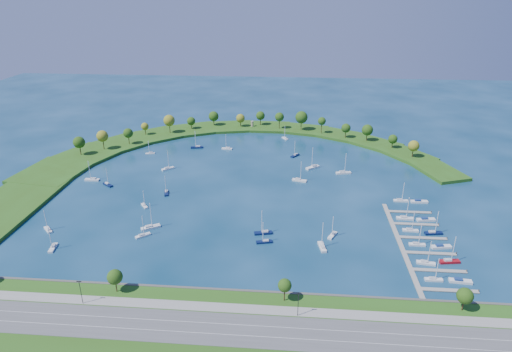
# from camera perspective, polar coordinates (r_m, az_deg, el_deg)

# --- Properties ---
(ground) EXTENTS (700.00, 700.00, 0.00)m
(ground) POSITION_cam_1_polar(r_m,az_deg,el_deg) (266.38, -1.16, -1.18)
(ground) COLOR #082D47
(ground) RESTS_ON ground
(south_shoreline) EXTENTS (420.00, 43.10, 11.60)m
(south_shoreline) POSITION_cam_1_polar(r_m,az_deg,el_deg) (163.03, -5.78, -18.97)
(south_shoreline) COLOR #2C5215
(south_shoreline) RESTS_ON ground
(breakwater) EXTENTS (286.74, 247.64, 2.00)m
(breakwater) POSITION_cam_1_polar(r_m,az_deg,el_deg) (317.97, -8.61, 2.91)
(breakwater) COLOR #2C5215
(breakwater) RESTS_ON ground
(breakwater_trees) EXTENTS (239.03, 90.67, 15.86)m
(breakwater_trees) POSITION_cam_1_polar(r_m,az_deg,el_deg) (345.86, -1.47, 6.57)
(breakwater_trees) COLOR #382314
(breakwater_trees) RESTS_ON breakwater
(harbor_tower) EXTENTS (2.60, 2.60, 4.66)m
(harbor_tower) POSITION_cam_1_polar(r_m,az_deg,el_deg) (373.22, -0.50, 6.80)
(harbor_tower) COLOR gray
(harbor_tower) RESTS_ON breakwater
(dock_system) EXTENTS (24.28, 82.00, 1.60)m
(dock_system) POSITION_cam_1_polar(r_m,az_deg,el_deg) (219.37, 20.10, -8.38)
(dock_system) COLOR gray
(dock_system) RESTS_ON ground
(moored_boat_0) EXTENTS (9.43, 7.37, 13.96)m
(moored_boat_0) POSITION_cam_1_polar(r_m,az_deg,el_deg) (225.57, -13.53, -6.42)
(moored_boat_0) COLOR white
(moored_boat_0) RESTS_ON ground
(moored_boat_1) EXTENTS (9.36, 4.12, 13.31)m
(moored_boat_1) POSITION_cam_1_polar(r_m,az_deg,el_deg) (330.83, -7.67, 3.77)
(moored_boat_1) COLOR #09153E
(moored_boat_1) RESTS_ON ground
(moored_boat_2) EXTENTS (6.65, 6.65, 10.80)m
(moored_boat_2) POSITION_cam_1_polar(r_m,az_deg,el_deg) (240.57, -25.38, -6.24)
(moored_boat_2) COLOR white
(moored_boat_2) RESTS_ON ground
(moored_boat_3) EXTENTS (7.99, 2.91, 11.50)m
(moored_boat_3) POSITION_cam_1_polar(r_m,az_deg,el_deg) (325.97, -3.77, 3.63)
(moored_boat_3) COLOR white
(moored_boat_3) RESTS_ON ground
(moored_boat_4) EXTENTS (6.91, 6.48, 10.89)m
(moored_boat_4) POSITION_cam_1_polar(r_m,az_deg,el_deg) (219.75, -14.47, -7.40)
(moored_boat_4) COLOR white
(moored_boat_4) RESTS_ON ground
(moored_boat_5) EXTENTS (3.96, 9.05, 12.87)m
(moored_boat_5) POSITION_cam_1_polar(r_m,az_deg,el_deg) (206.41, 8.57, -9.01)
(moored_boat_5) COLOR white
(moored_boat_5) RESTS_ON ground
(moored_boat_6) EXTENTS (8.92, 2.50, 13.11)m
(moored_boat_6) POSITION_cam_1_polar(r_m,az_deg,el_deg) (290.47, -20.48, -0.38)
(moored_boat_6) COLOR white
(moored_boat_6) RESTS_ON ground
(moored_boat_7) EXTENTS (9.62, 8.44, 14.76)m
(moored_boat_7) POSITION_cam_1_polar(r_m,az_deg,el_deg) (293.01, 7.39, 1.18)
(moored_boat_7) COLOR white
(moored_boat_7) RESTS_ON ground
(moored_boat_8) EXTENTS (7.67, 6.53, 11.64)m
(moored_boat_8) POSITION_cam_1_polar(r_m,az_deg,el_deg) (280.13, -18.67, -1.00)
(moored_boat_8) COLOR #09153E
(moored_boat_8) RESTS_ON ground
(moored_boat_9) EXTENTS (4.11, 8.07, 11.42)m
(moored_boat_9) POSITION_cam_1_polar(r_m,az_deg,el_deg) (260.31, -11.56, -2.07)
(moored_boat_9) COLOR #09153E
(moored_boat_9) RESTS_ON ground
(moored_boat_10) EXTENTS (6.85, 3.46, 9.70)m
(moored_boat_10) POSITION_cam_1_polar(r_m,az_deg,el_deg) (325.05, -13.57, 2.94)
(moored_boat_10) COLOR white
(moored_boat_10) RESTS_ON ground
(moored_boat_11) EXTENTS (5.60, 7.14, 10.58)m
(moored_boat_11) POSITION_cam_1_polar(r_m,az_deg,el_deg) (348.72, 3.80, 4.95)
(moored_boat_11) COLOR white
(moored_boat_11) RESTS_ON ground
(moored_boat_12) EXTENTS (5.28, 7.64, 11.04)m
(moored_boat_12) POSITION_cam_1_polar(r_m,az_deg,el_deg) (216.30, 9.90, -7.49)
(moored_boat_12) COLOR white
(moored_boat_12) RESTS_ON ground
(moored_boat_13) EXTENTS (6.60, 7.83, 11.85)m
(moored_boat_13) POSITION_cam_1_polar(r_m,az_deg,el_deg) (312.90, 5.10, 2.73)
(moored_boat_13) COLOR #09153E
(moored_boat_13) RESTS_ON ground
(moored_boat_14) EXTENTS (9.02, 4.21, 12.80)m
(moored_boat_14) POSITION_cam_1_polar(r_m,az_deg,el_deg) (214.97, 0.97, -7.30)
(moored_boat_14) COLOR #09153E
(moored_boat_14) RESTS_ON ground
(moored_boat_15) EXTENTS (9.33, 4.70, 13.21)m
(moored_boat_15) POSITION_cam_1_polar(r_m,az_deg,el_deg) (272.51, 5.64, -0.49)
(moored_boat_15) COLOR white
(moored_boat_15) RESTS_ON ground
(moored_boat_16) EXTENTS (8.00, 7.39, 12.54)m
(moored_boat_16) POSITION_cam_1_polar(r_m,az_deg,el_deg) (294.51, -11.37, 1.01)
(moored_boat_16) COLOR white
(moored_boat_16) RESTS_ON ground
(moored_boat_17) EXTENTS (9.94, 4.74, 14.08)m
(moored_boat_17) POSITION_cam_1_polar(r_m,az_deg,el_deg) (287.61, 11.26, 0.47)
(moored_boat_17) COLOR white
(moored_boat_17) RESTS_ON ground
(moored_boat_18) EXTENTS (7.82, 3.75, 11.08)m
(moored_boat_18) POSITION_cam_1_polar(r_m,az_deg,el_deg) (208.11, 1.09, -8.44)
(moored_boat_18) COLOR #09153E
(moored_boat_18) RESTS_ON ground
(moored_boat_19) EXTENTS (5.49, 6.55, 9.90)m
(moored_boat_19) POSITION_cam_1_polar(r_m,az_deg,el_deg) (247.96, -14.28, -3.69)
(moored_boat_19) COLOR white
(moored_boat_19) RESTS_ON ground
(moored_boat_20) EXTENTS (3.39, 7.95, 11.32)m
(moored_boat_20) POSITION_cam_1_polar(r_m,az_deg,el_deg) (224.00, -24.85, -8.36)
(moored_boat_20) COLOR white
(moored_boat_20) RESTS_ON ground
(docked_boat_0) EXTENTS (7.25, 2.15, 10.61)m
(docked_boat_0) POSITION_cam_1_polar(r_m,az_deg,el_deg) (197.90, 22.05, -12.25)
(docked_boat_0) COLOR white
(docked_boat_0) RESTS_ON ground
(docked_boat_1) EXTENTS (9.12, 3.18, 1.83)m
(docked_boat_1) POSITION_cam_1_polar(r_m,az_deg,el_deg) (201.20, 24.96, -12.24)
(docked_boat_1) COLOR white
(docked_boat_1) RESTS_ON ground
(docked_boat_2) EXTENTS (8.16, 3.41, 11.63)m
(docked_boat_2) POSITION_cam_1_polar(r_m,az_deg,el_deg) (207.12, 21.17, -10.39)
(docked_boat_2) COLOR white
(docked_boat_2) RESTS_ON ground
(docked_boat_3) EXTENTS (9.18, 3.79, 13.10)m
(docked_boat_3) POSITION_cam_1_polar(r_m,az_deg,el_deg) (211.88, 23.79, -10.03)
(docked_boat_3) COLOR maroon
(docked_boat_3) RESTS_ON ground
(docked_boat_4) EXTENTS (7.48, 2.18, 10.96)m
(docked_boat_4) POSITION_cam_1_polar(r_m,az_deg,el_deg) (219.28, 20.17, -8.25)
(docked_boat_4) COLOR white
(docked_boat_4) RESTS_ON ground
(docked_boat_5) EXTENTS (9.58, 4.03, 1.89)m
(docked_boat_5) POSITION_cam_1_polar(r_m,az_deg,el_deg) (221.38, 22.87, -8.44)
(docked_boat_5) COLOR white
(docked_boat_5) RESTS_ON ground
(docked_boat_6) EXTENTS (7.68, 2.45, 11.16)m
(docked_boat_6) POSITION_cam_1_polar(r_m,az_deg,el_deg) (230.02, 19.39, -6.58)
(docked_boat_6) COLOR white
(docked_boat_6) RESTS_ON ground
(docked_boat_7) EXTENTS (8.79, 3.55, 12.55)m
(docked_boat_7) POSITION_cam_1_polar(r_m,az_deg,el_deg) (231.43, 22.02, -6.80)
(docked_boat_7) COLOR #09153E
(docked_boat_7) RESTS_ON ground
(docked_boat_8) EXTENTS (8.64, 2.62, 12.62)m
(docked_boat_8) POSITION_cam_1_polar(r_m,az_deg,el_deg) (240.28, 18.73, -5.14)
(docked_boat_8) COLOR white
(docked_boat_8) RESTS_ON ground
(docked_boat_9) EXTENTS (9.71, 4.12, 1.92)m
(docked_boat_9) POSITION_cam_1_polar(r_m,az_deg,el_deg) (242.62, 21.16, -5.29)
(docked_boat_9) COLOR white
(docked_boat_9) RESTS_ON ground
(docked_boat_10) EXTENTS (7.84, 2.20, 11.53)m
(docked_boat_10) POSITION_cam_1_polar(r_m,az_deg,el_deg) (258.85, 18.26, -2.98)
(docked_boat_10) COLOR white
(docked_boat_10) RESTS_ON ground
(docked_boat_11) EXTENTS (9.33, 3.01, 1.88)m
(docked_boat_11) POSITION_cam_1_polar(r_m,az_deg,el_deg) (261.07, 20.40, -3.11)
(docked_boat_11) COLOR white
(docked_boat_11) RESTS_ON ground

